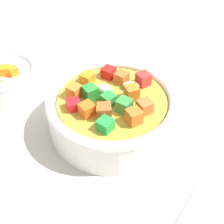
% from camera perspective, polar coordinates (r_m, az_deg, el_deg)
% --- Properties ---
extents(ground_plane, '(1.40, 1.40, 0.02)m').
position_cam_1_polar(ground_plane, '(0.43, 0.00, -3.64)').
color(ground_plane, '#BAB2A0').
extents(soup_bowl_main, '(0.17, 0.17, 0.07)m').
position_cam_1_polar(soup_bowl_main, '(0.40, -0.01, 0.36)').
color(soup_bowl_main, white).
rests_on(soup_bowl_main, ground_plane).
extents(spoon, '(0.18, 0.16, 0.01)m').
position_cam_1_polar(spoon, '(0.37, 15.94, -14.32)').
color(spoon, silver).
rests_on(spoon, ground_plane).
extents(side_bowl_small, '(0.11, 0.11, 0.05)m').
position_cam_1_polar(side_bowl_small, '(0.50, -19.99, 5.97)').
color(side_bowl_small, white).
rests_on(side_bowl_small, ground_plane).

